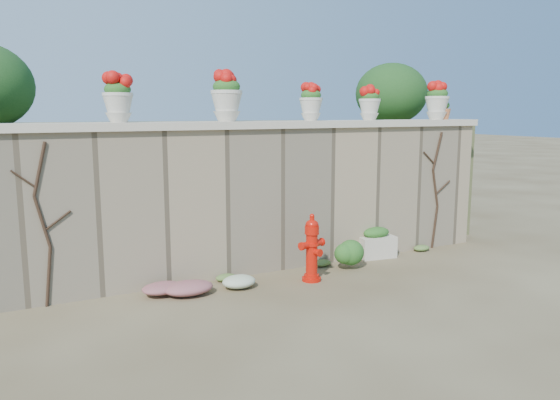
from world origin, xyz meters
TOP-DOWN VIEW (x-y plane):
  - ground at (0.00, 0.00)m, footprint 80.00×80.00m
  - stone_wall at (0.00, 1.80)m, footprint 8.00×0.40m
  - wall_cap at (0.00, 1.80)m, footprint 8.10×0.52m
  - raised_fill at (0.00, 5.00)m, footprint 9.00×6.00m
  - back_shrub_right at (3.40, 3.00)m, footprint 1.30×1.30m
  - vine_left at (-2.67, 1.58)m, footprint 0.60×0.04m
  - vine_right at (3.23, 1.58)m, footprint 0.60×0.04m
  - fire_hydrant at (0.52, 0.99)m, footprint 0.39×0.28m
  - planter_box at (2.02, 1.55)m, footprint 0.61×0.41m
  - green_shrub at (1.27, 1.23)m, footprint 0.57×0.52m
  - magenta_clump at (-1.28, 1.25)m, footprint 0.83×0.55m
  - white_flowers at (-0.49, 1.13)m, footprint 0.56×0.45m
  - urn_pot_1 at (-1.74, 1.80)m, footprint 0.36×0.36m
  - urn_pot_2 at (-0.33, 1.80)m, footprint 0.42×0.42m
  - urn_pot_3 at (0.97, 1.80)m, footprint 0.33×0.33m
  - urn_pot_4 at (2.01, 1.80)m, footprint 0.33×0.33m
  - urn_pot_5 at (3.38, 1.80)m, footprint 0.39×0.39m
  - terracotta_pot at (3.52, 1.80)m, footprint 0.24×0.24m

SIDE VIEW (x-z plane):
  - ground at x=0.00m, z-range 0.00..0.00m
  - white_flowers at x=-0.49m, z-range 0.00..0.20m
  - magenta_clump at x=-1.28m, z-range 0.00..0.22m
  - planter_box at x=2.02m, z-range -0.02..0.46m
  - green_shrub at x=1.27m, z-range 0.00..0.54m
  - fire_hydrant at x=0.52m, z-range 0.00..0.90m
  - vine_left at x=-2.67m, z-range 0.04..1.94m
  - vine_right at x=3.23m, z-range 0.04..1.94m
  - stone_wall at x=0.00m, z-range 0.00..2.00m
  - raised_fill at x=0.00m, z-range 0.00..2.00m
  - wall_cap at x=0.00m, z-range 2.00..2.10m
  - terracotta_pot at x=3.52m, z-range 2.09..2.38m
  - urn_pot_4 at x=2.01m, z-range 2.10..2.62m
  - urn_pot_3 at x=0.97m, z-range 2.10..2.62m
  - urn_pot_1 at x=-1.74m, z-range 2.10..2.67m
  - urn_pot_5 at x=3.38m, z-range 2.10..2.70m
  - urn_pot_2 at x=-0.33m, z-range 2.10..2.75m
  - back_shrub_right at x=3.40m, z-range 2.00..3.10m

